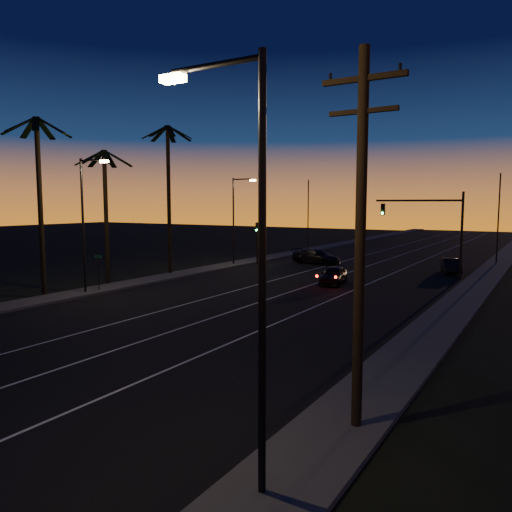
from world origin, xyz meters
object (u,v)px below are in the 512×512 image
Objects in this scene: utility_pole at (360,233)px; lead_car at (333,275)px; right_car at (451,266)px; cross_car at (316,257)px; signal_mast at (431,219)px.

utility_pole is 24.91m from lead_car.
cross_car is (-12.88, 0.24, 0.09)m from right_car.
signal_mast is at bearing -15.77° from cross_car.
right_car is 0.79× the size of cross_car.
utility_pole is at bearing -84.27° from right_car.
utility_pole reaches higher than right_car.
utility_pole is 1.41× the size of signal_mast.
cross_car is at bearing 120.20° from lead_car.
right_car is 12.88m from cross_car.
right_car is at bearing 69.48° from signal_mast.
utility_pole is at bearing -81.53° from signal_mast.
utility_pole is 2.41× the size of right_car.
lead_car reaches higher than right_car.
cross_car is (-11.73, 3.31, -4.04)m from signal_mast.
right_car is at bearing 95.73° from utility_pole.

